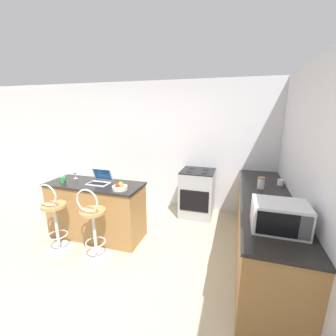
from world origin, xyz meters
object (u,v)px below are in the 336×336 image
bar_stool_near (55,219)px  storage_jar (261,183)px  laptop (100,179)px  mug_white (281,182)px  microwave (279,216)px  bar_stool_far (93,226)px  wine_glass_short (75,173)px  stove_range (197,193)px  mug_green (63,180)px  fruit_bowl (120,187)px

bar_stool_near → storage_jar: bearing=20.9°
laptop → mug_white: bearing=14.9°
storage_jar → mug_white: (0.30, 0.25, -0.04)m
storage_jar → microwave: bearing=-87.3°
bar_stool_far → wine_glass_short: 1.15m
bar_stool_far → stove_range: bar_stool_far is taller
bar_stool_far → mug_green: 1.02m
mug_green → fruit_bowl: bearing=-1.0°
stove_range → mug_green: mug_green is taller
bar_stool_near → mug_white: (3.12, 1.32, 0.45)m
mug_green → stove_range: bearing=35.3°
mug_white → storage_jar: bearing=-140.9°
stove_range → wine_glass_short: 2.26m
laptop → wine_glass_short: size_ratio=2.27×
stove_range → fruit_bowl: size_ratio=4.17×
laptop → bar_stool_near: bearing=-124.0°
microwave → storage_jar: bearing=92.7°
stove_range → wine_glass_short: bearing=-149.5°
mug_green → mug_white: (3.28, 0.90, -0.00)m
fruit_bowl → bar_stool_near: bearing=-154.6°
bar_stool_near → microwave: 2.92m
laptop → wine_glass_short: bearing=171.9°
bar_stool_near → fruit_bowl: 1.04m
wine_glass_short → mug_white: wine_glass_short is taller
bar_stool_near → storage_jar: (2.81, 1.07, 0.49)m
microwave → wine_glass_short: size_ratio=3.37×
laptop → storage_jar: bearing=11.2°
wine_glass_short → mug_white: (3.25, 0.65, -0.06)m
storage_jar → wine_glass_short: bearing=-172.3°
microwave → storage_jar: microwave is taller
storage_jar → laptop: bearing=-168.8°
stove_range → mug_white: size_ratio=8.72×
microwave → stove_range: 2.30m
laptop → mug_green: (-0.57, -0.17, -0.01)m
bar_stool_near → laptop: (0.40, 0.60, 0.46)m
bar_stool_near → bar_stool_far: 0.65m
stove_range → mug_white: 1.52m
wine_glass_short → mug_white: size_ratio=1.39×
storage_jar → mug_white: 0.39m
stove_range → mug_white: mug_white is taller
microwave → mug_white: 1.49m
stove_range → mug_green: (-1.92, -1.36, 0.51)m
storage_jar → mug_green: (-2.98, -0.65, -0.04)m
microwave → mug_white: bearing=80.4°
bar_stool_near → storage_jar: size_ratio=6.36×
laptop → wine_glass_short: laptop is taller
storage_jar → bar_stool_near: bearing=-159.1°
mug_green → mug_white: bearing=15.3°
laptop → mug_green: 0.59m
laptop → bar_stool_far: bearing=-67.7°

